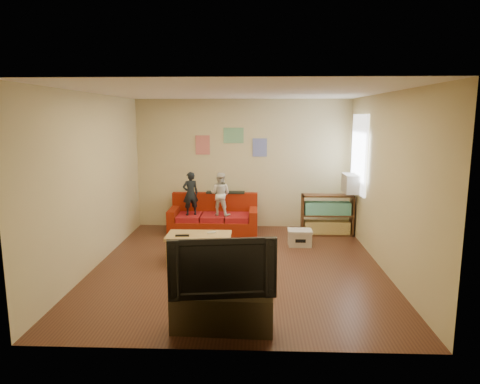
{
  "coord_description": "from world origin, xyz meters",
  "views": [
    {
      "loc": [
        0.28,
        -6.49,
        2.35
      ],
      "look_at": [
        0.0,
        0.8,
        1.05
      ],
      "focal_mm": 32.0,
      "sensor_mm": 36.0,
      "label": 1
    }
  ],
  "objects_px": {
    "child_a": "(190,194)",
    "coffee_table": "(199,238)",
    "television": "(222,265)",
    "tv_stand": "(222,312)",
    "bookshelf": "(327,217)",
    "sofa": "(214,219)",
    "file_box": "(300,238)",
    "child_b": "(220,194)"
  },
  "relations": [
    {
      "from": "child_b",
      "to": "coffee_table",
      "type": "bearing_deg",
      "value": 100.22
    },
    {
      "from": "coffee_table",
      "to": "tv_stand",
      "type": "relative_size",
      "value": 0.92
    },
    {
      "from": "coffee_table",
      "to": "file_box",
      "type": "height_order",
      "value": "coffee_table"
    },
    {
      "from": "coffee_table",
      "to": "bookshelf",
      "type": "relative_size",
      "value": 1.01
    },
    {
      "from": "sofa",
      "to": "child_a",
      "type": "height_order",
      "value": "child_a"
    },
    {
      "from": "child_a",
      "to": "coffee_table",
      "type": "distance_m",
      "value": 1.83
    },
    {
      "from": "tv_stand",
      "to": "child_b",
      "type": "bearing_deg",
      "value": 97.44
    },
    {
      "from": "child_b",
      "to": "television",
      "type": "distance_m",
      "value": 4.0
    },
    {
      "from": "coffee_table",
      "to": "bookshelf",
      "type": "bearing_deg",
      "value": 36.38
    },
    {
      "from": "sofa",
      "to": "child_b",
      "type": "distance_m",
      "value": 0.59
    },
    {
      "from": "child_a",
      "to": "child_b",
      "type": "relative_size",
      "value": 1.01
    },
    {
      "from": "child_b",
      "to": "tv_stand",
      "type": "relative_size",
      "value": 0.78
    },
    {
      "from": "child_b",
      "to": "file_box",
      "type": "distance_m",
      "value": 1.84
    },
    {
      "from": "child_a",
      "to": "television",
      "type": "bearing_deg",
      "value": 79.72
    },
    {
      "from": "bookshelf",
      "to": "television",
      "type": "relative_size",
      "value": 0.88
    },
    {
      "from": "bookshelf",
      "to": "tv_stand",
      "type": "relative_size",
      "value": 0.91
    },
    {
      "from": "tv_stand",
      "to": "television",
      "type": "bearing_deg",
      "value": 0.0
    },
    {
      "from": "coffee_table",
      "to": "file_box",
      "type": "distance_m",
      "value": 1.99
    },
    {
      "from": "child_a",
      "to": "tv_stand",
      "type": "distance_m",
      "value": 4.14
    },
    {
      "from": "child_a",
      "to": "file_box",
      "type": "xyz_separation_m",
      "value": [
        2.12,
        -0.79,
        -0.66
      ]
    },
    {
      "from": "television",
      "to": "file_box",
      "type": "bearing_deg",
      "value": 62.33
    },
    {
      "from": "coffee_table",
      "to": "television",
      "type": "relative_size",
      "value": 0.89
    },
    {
      "from": "sofa",
      "to": "tv_stand",
      "type": "relative_size",
      "value": 1.59
    },
    {
      "from": "child_a",
      "to": "child_b",
      "type": "bearing_deg",
      "value": 156.3
    },
    {
      "from": "child_a",
      "to": "file_box",
      "type": "distance_m",
      "value": 2.36
    },
    {
      "from": "sofa",
      "to": "coffee_table",
      "type": "height_order",
      "value": "sofa"
    },
    {
      "from": "television",
      "to": "child_b",
      "type": "bearing_deg",
      "value": 87.51
    },
    {
      "from": "child_b",
      "to": "bookshelf",
      "type": "xyz_separation_m",
      "value": [
        2.14,
        -0.02,
        -0.45
      ]
    },
    {
      "from": "sofa",
      "to": "coffee_table",
      "type": "bearing_deg",
      "value": -91.69
    },
    {
      "from": "sofa",
      "to": "tv_stand",
      "type": "xyz_separation_m",
      "value": [
        0.5,
        -4.14,
        -0.05
      ]
    },
    {
      "from": "bookshelf",
      "to": "television",
      "type": "height_order",
      "value": "television"
    },
    {
      "from": "file_box",
      "to": "tv_stand",
      "type": "xyz_separation_m",
      "value": [
        -1.17,
        -3.19,
        0.06
      ]
    },
    {
      "from": "child_a",
      "to": "coffee_table",
      "type": "bearing_deg",
      "value": 79.09
    },
    {
      "from": "sofa",
      "to": "tv_stand",
      "type": "height_order",
      "value": "sofa"
    },
    {
      "from": "child_a",
      "to": "child_b",
      "type": "distance_m",
      "value": 0.6
    },
    {
      "from": "sofa",
      "to": "tv_stand",
      "type": "distance_m",
      "value": 4.17
    },
    {
      "from": "coffee_table",
      "to": "bookshelf",
      "type": "distance_m",
      "value": 2.91
    },
    {
      "from": "coffee_table",
      "to": "television",
      "type": "height_order",
      "value": "television"
    },
    {
      "from": "tv_stand",
      "to": "bookshelf",
      "type": "bearing_deg",
      "value": 68.17
    },
    {
      "from": "child_b",
      "to": "tv_stand",
      "type": "bearing_deg",
      "value": 111.95
    },
    {
      "from": "coffee_table",
      "to": "tv_stand",
      "type": "distance_m",
      "value": 2.32
    },
    {
      "from": "coffee_table",
      "to": "child_a",
      "type": "bearing_deg",
      "value": 102.8
    }
  ]
}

